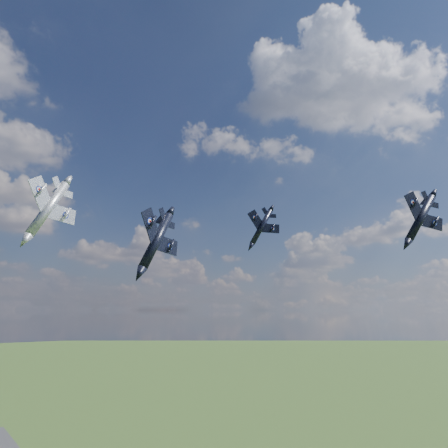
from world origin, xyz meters
TOP-DOWN VIEW (x-y plane):
  - jet_lead_navy at (-7.25, 10.87)m, footprint 16.67×19.03m
  - jet_right_navy at (24.83, -16.33)m, footprint 11.78×14.45m
  - jet_high_navy at (24.11, 21.36)m, footprint 13.10×14.90m
  - jet_left_silver at (-22.73, 18.61)m, footprint 16.06×18.42m

SIDE VIEW (x-z plane):
  - jet_lead_navy at x=-7.25m, z-range 74.97..83.92m
  - jet_right_navy at x=24.83m, z-range 78.69..86.15m
  - jet_left_silver at x=-22.73m, z-range 79.95..88.45m
  - jet_high_navy at x=24.11m, z-range 83.49..90.10m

